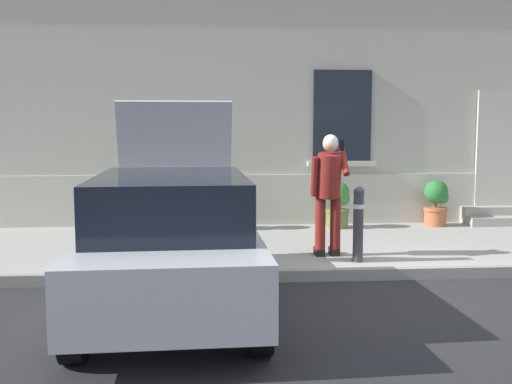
{
  "coord_description": "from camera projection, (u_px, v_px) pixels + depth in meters",
  "views": [
    {
      "loc": [
        -2.43,
        -6.61,
        2.01
      ],
      "look_at": [
        -1.82,
        1.6,
        1.1
      ],
      "focal_mm": 42.01,
      "sensor_mm": 36.0,
      "label": 1
    }
  ],
  "objects": [
    {
      "name": "planter_terracotta",
      "position": [
        436.0,
        202.0,
        11.17
      ],
      "size": [
        0.44,
        0.44,
        0.86
      ],
      "color": "#B25B38",
      "rests_on": "sidewalk"
    },
    {
      "name": "bollard_near_person",
      "position": [
        358.0,
        221.0,
        8.18
      ],
      "size": [
        0.15,
        0.15,
        1.04
      ],
      "color": "#333338",
      "rests_on": "sidewalk"
    },
    {
      "name": "planter_olive",
      "position": [
        338.0,
        203.0,
        10.95
      ],
      "size": [
        0.44,
        0.44,
        0.86
      ],
      "color": "#606B38",
      "rests_on": "sidewalk"
    },
    {
      "name": "building_facade",
      "position": [
        334.0,
        38.0,
        11.78
      ],
      "size": [
        24.0,
        1.52,
        7.5
      ],
      "color": "#B2AD9E",
      "rests_on": "ground"
    },
    {
      "name": "person_on_phone",
      "position": [
        329.0,
        187.0,
        8.47
      ],
      "size": [
        0.51,
        0.5,
        1.74
      ],
      "rotation": [
        0.0,
        0.0,
        -0.17
      ],
      "color": "maroon",
      "rests_on": "sidewalk"
    },
    {
      "name": "planter_cream",
      "position": [
        235.0,
        204.0,
        10.82
      ],
      "size": [
        0.44,
        0.44,
        0.86
      ],
      "color": "beige",
      "rests_on": "sidewalk"
    },
    {
      "name": "curb_edge",
      "position": [
        397.0,
        274.0,
        7.88
      ],
      "size": [
        24.0,
        0.12,
        0.15
      ],
      "primitive_type": "cube",
      "color": "gray",
      "rests_on": "ground"
    },
    {
      "name": "hatchback_car_silver",
      "position": [
        172.0,
        238.0,
        6.49
      ],
      "size": [
        1.9,
        4.12,
        2.34
      ],
      "color": "#B7B7BF",
      "rests_on": "ground"
    },
    {
      "name": "entrance_stoop",
      "position": [
        508.0,
        216.0,
        11.46
      ],
      "size": [
        1.73,
        0.64,
        0.32
      ],
      "color": "#9E998E",
      "rests_on": "sidewalk"
    },
    {
      "name": "sidewalk",
      "position": [
        362.0,
        246.0,
        9.72
      ],
      "size": [
        24.0,
        3.6,
        0.15
      ],
      "primitive_type": "cube",
      "color": "#99968E",
      "rests_on": "ground"
    },
    {
      "name": "planter_charcoal",
      "position": [
        128.0,
        207.0,
        10.46
      ],
      "size": [
        0.44,
        0.44,
        0.86
      ],
      "color": "#2D2D30",
      "rests_on": "sidewalk"
    },
    {
      "name": "ground_plane",
      "position": [
        422.0,
        300.0,
        6.95
      ],
      "size": [
        80.0,
        80.0,
        0.0
      ],
      "primitive_type": "plane",
      "color": "#232326"
    }
  ]
}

